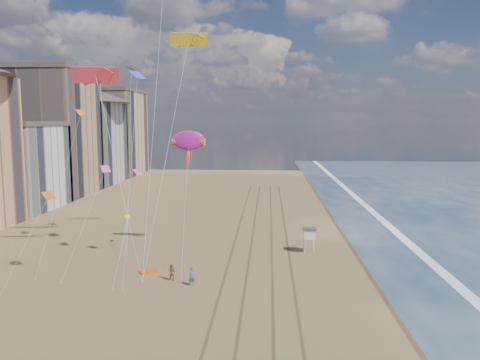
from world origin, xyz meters
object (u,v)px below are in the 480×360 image
grounded_kite (150,272)px  kite_flyer_b (172,272)px  show_kite (189,141)px  lifeguard_stand (309,234)px  kite_flyer_a (192,276)px

grounded_kite → kite_flyer_b: kite_flyer_b is taller
kite_flyer_b → show_kite: bearing=104.7°
lifeguard_stand → grounded_kite: bearing=-152.9°
kite_flyer_a → kite_flyer_b: size_ratio=1.06×
grounded_kite → show_kite: show_kite is taller
lifeguard_stand → kite_flyer_b: (-15.52, -11.92, -1.56)m
grounded_kite → kite_flyer_a: (5.41, -3.72, 0.86)m
lifeguard_stand → show_kite: bearing=176.3°
show_kite → grounded_kite: bearing=-104.9°
grounded_kite → kite_flyer_a: 6.62m
kite_flyer_a → grounded_kite: bearing=109.2°
lifeguard_stand → show_kite: (-15.78, 1.01, 11.92)m
kite_flyer_b → grounded_kite: bearing=155.2°
kite_flyer_a → lifeguard_stand: bearing=8.7°
lifeguard_stand → kite_flyer_a: (-13.17, -13.21, -1.50)m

